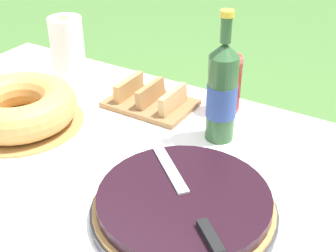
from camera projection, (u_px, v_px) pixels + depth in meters
The scene contains 9 objects.
garden_table at pixel (113, 197), 1.18m from camera, with size 1.65×1.05×0.76m.
tablecloth at pixel (112, 179), 1.15m from camera, with size 1.66×1.06×0.10m.
berry_tart at pixel (184, 205), 1.01m from camera, with size 0.41×0.41×0.06m.
serving_knife at pixel (189, 201), 0.96m from camera, with size 0.30×0.26×0.01m.
bundt_cake at pixel (19, 107), 1.33m from camera, with size 0.36×0.36×0.11m.
cup_stack at pixel (229, 84), 1.38m from camera, with size 0.07×0.07×0.18m.
cider_bottle_green at pixel (222, 93), 1.22m from camera, with size 0.08×0.08×0.36m.
paper_towel_roll at pixel (68, 50), 1.55m from camera, with size 0.11×0.11×0.22m.
bread_board at pixel (150, 100), 1.43m from camera, with size 0.26×0.18×0.07m.
Camera 1 is at (0.59, -0.71, 1.46)m, focal length 50.00 mm.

